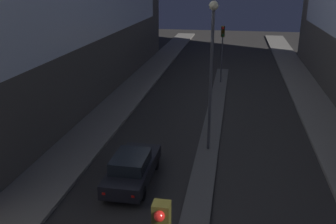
{
  "coord_description": "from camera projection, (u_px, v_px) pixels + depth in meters",
  "views": [
    {
      "loc": [
        1.15,
        -2.13,
        8.82
      ],
      "look_at": [
        -2.09,
        15.7,
        2.31
      ],
      "focal_mm": 40.0,
      "sensor_mm": 36.0,
      "label": 1
    }
  ],
  "objects": [
    {
      "name": "median_strip",
      "position": [
        210.0,
        136.0,
        21.98
      ],
      "size": [
        1.13,
        34.39,
        0.12
      ],
      "color": "#56544F",
      "rests_on": "ground"
    },
    {
      "name": "traffic_light_mid",
      "position": [
        222.0,
        42.0,
        31.88
      ],
      "size": [
        0.32,
        0.42,
        4.88
      ],
      "color": "#4C4C51",
      "rests_on": "median_strip"
    },
    {
      "name": "street_lamp",
      "position": [
        212.0,
        59.0,
        18.59
      ],
      "size": [
        0.45,
        0.45,
        7.68
      ],
      "color": "#4C4C51",
      "rests_on": "median_strip"
    },
    {
      "name": "car_left_lane",
      "position": [
        132.0,
        168.0,
        16.82
      ],
      "size": [
        1.73,
        4.42,
        1.49
      ],
      "color": "black",
      "rests_on": "ground"
    }
  ]
}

